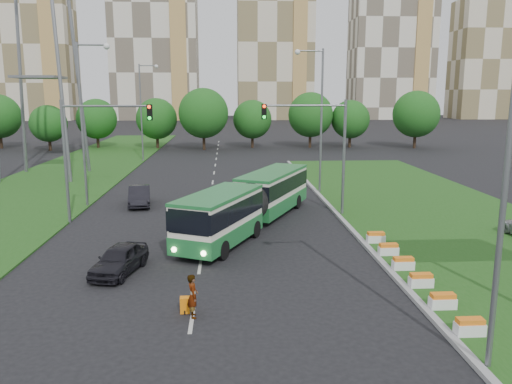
{
  "coord_description": "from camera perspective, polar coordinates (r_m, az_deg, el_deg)",
  "views": [
    {
      "loc": [
        -1.62,
        -23.53,
        8.32
      ],
      "look_at": [
        0.1,
        5.63,
        2.6
      ],
      "focal_mm": 35.0,
      "sensor_mm": 36.0,
      "label": 1
    }
  ],
  "objects": [
    {
      "name": "ground",
      "position": [
        25.0,
        0.53,
        -8.35
      ],
      "size": [
        360.0,
        360.0,
        0.0
      ],
      "primitive_type": "plane",
      "color": "black",
      "rests_on": "ground"
    },
    {
      "name": "car_left_near",
      "position": [
        24.61,
        -15.35,
        -7.42
      ],
      "size": [
        2.53,
        4.26,
        1.36
      ],
      "primitive_type": "imported",
      "rotation": [
        0.0,
        0.0,
        -0.25
      ],
      "color": "black",
      "rests_on": "ground"
    },
    {
      "name": "apartment_tower_west",
      "position": [
        185.4,
        -24.24,
        14.99
      ],
      "size": [
        26.0,
        15.0,
        48.0
      ],
      "primitive_type": "cube",
      "color": "beige",
      "rests_on": "ground"
    },
    {
      "name": "flower_planters",
      "position": [
        23.94,
        17.36,
        -8.63
      ],
      "size": [
        1.1,
        11.5,
        0.6
      ],
      "primitive_type": null,
      "color": "white",
      "rests_on": "grass_median"
    },
    {
      "name": "grass_median",
      "position": [
        35.72,
        20.91,
        -3.01
      ],
      "size": [
        14.0,
        60.0,
        0.15
      ],
      "primitive_type": "cube",
      "color": "#1E4F16",
      "rests_on": "ground"
    },
    {
      "name": "traffic_mast_median",
      "position": [
        34.26,
        7.43,
        6.01
      ],
      "size": [
        5.76,
        0.32,
        8.0
      ],
      "color": "slate",
      "rests_on": "ground"
    },
    {
      "name": "articulated_bus",
      "position": [
        31.72,
        -1.08,
        -1.11
      ],
      "size": [
        2.51,
        16.09,
        2.65
      ],
      "rotation": [
        0.0,
        0.0,
        -0.45
      ],
      "color": "silver",
      "rests_on": "ground"
    },
    {
      "name": "median_kerb",
      "position": [
        33.47,
        9.99,
        -3.32
      ],
      "size": [
        0.3,
        60.0,
        0.18
      ],
      "primitive_type": "cube",
      "color": "#979797",
      "rests_on": "ground"
    },
    {
      "name": "lane_markings",
      "position": [
        44.33,
        -5.11,
        0.22
      ],
      "size": [
        0.2,
        100.0,
        0.01
      ],
      "primitive_type": null,
      "color": "#B3B3AC",
      "rests_on": "ground"
    },
    {
      "name": "traffic_mast_left",
      "position": [
        33.81,
        -18.47,
        5.47
      ],
      "size": [
        5.76,
        0.32,
        8.0
      ],
      "color": "slate",
      "rests_on": "ground"
    },
    {
      "name": "apartment_tower_cwest",
      "position": [
        175.98,
        -11.5,
        16.63
      ],
      "size": [
        28.0,
        15.0,
        52.0
      ],
      "primitive_type": "cube",
      "color": "silver",
      "rests_on": "ground"
    },
    {
      "name": "tree_line",
      "position": [
        79.47,
        5.07,
        8.28
      ],
      "size": [
        120.0,
        8.0,
        9.0
      ],
      "primitive_type": null,
      "color": "#164D14",
      "rests_on": "ground"
    },
    {
      "name": "car_left_far",
      "position": [
        39.01,
        -13.18,
        -0.42
      ],
      "size": [
        2.21,
        4.66,
        1.48
      ],
      "primitive_type": "imported",
      "rotation": [
        0.0,
        0.0,
        0.15
      ],
      "color": "black",
      "rests_on": "ground"
    },
    {
      "name": "street_lamps",
      "position": [
        33.63,
        -5.77,
        7.07
      ],
      "size": [
        36.0,
        60.0,
        12.0
      ],
      "primitive_type": null,
      "color": "slate",
      "rests_on": "ground"
    },
    {
      "name": "pedestrian",
      "position": [
        19.37,
        -7.24,
        -11.7
      ],
      "size": [
        0.51,
        0.68,
        1.7
      ],
      "primitive_type": "imported",
      "rotation": [
        0.0,
        0.0,
        1.75
      ],
      "color": "gray",
      "rests_on": "ground"
    },
    {
      "name": "midrise_east",
      "position": [
        196.58,
        25.13,
        13.47
      ],
      "size": [
        24.0,
        14.0,
        40.0
      ],
      "primitive_type": "cube",
      "color": "beige",
      "rests_on": "ground"
    },
    {
      "name": "apartment_tower_east",
      "position": [
        183.16,
        15.19,
        15.46
      ],
      "size": [
        27.0,
        15.0,
        47.0
      ],
      "primitive_type": "cube",
      "color": "silver",
      "rests_on": "ground"
    },
    {
      "name": "left_verge",
      "position": [
        51.88,
        -21.75,
        1.11
      ],
      "size": [
        12.0,
        110.0,
        0.1
      ],
      "primitive_type": "cube",
      "color": "#1E4F16",
      "rests_on": "ground"
    },
    {
      "name": "apartment_tower_ceast",
      "position": [
        175.12,
        2.16,
        16.53
      ],
      "size": [
        25.0,
        15.0,
        50.0
      ],
      "primitive_type": "cube",
      "color": "beige",
      "rests_on": "ground"
    },
    {
      "name": "shopping_trolley",
      "position": [
        19.98,
        -8.12,
        -12.66
      ],
      "size": [
        0.37,
        0.39,
        0.63
      ],
      "rotation": [
        0.0,
        0.0,
        0.05
      ],
      "color": "orange",
      "rests_on": "ground"
    }
  ]
}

